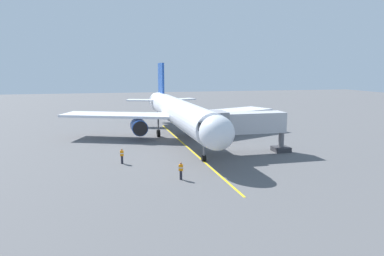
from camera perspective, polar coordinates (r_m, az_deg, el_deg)
The scene contains 7 objects.
ground_plane at distance 56.06m, azimuth -3.19°, elevation -1.71°, with size 220.00×220.00×0.00m, color #565659.
apron_lead_in_line at distance 49.92m, azimuth -0.61°, elevation -3.04°, with size 0.24×40.00×0.01m, color yellow.
airplane at distance 55.31m, azimuth -2.10°, elevation 2.35°, with size 34.81×40.22×11.50m.
jet_bridge at distance 46.15m, azimuth 7.39°, elevation 0.62°, with size 11.41×3.22×5.40m.
ground_crew_marshaller at distance 42.32m, azimuth -10.67°, elevation -4.21°, with size 0.42×0.29×1.71m.
ground_crew_wing_walker at distance 35.76m, azimuth -1.72°, elevation -6.53°, with size 0.47×0.41×1.71m.
baggage_cart_near_nose at distance 63.45m, azimuth 7.40°, elevation 0.11°, with size 2.22×2.91×1.27m.
Camera 1 is at (10.07, 54.13, 10.55)m, focal length 34.85 mm.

